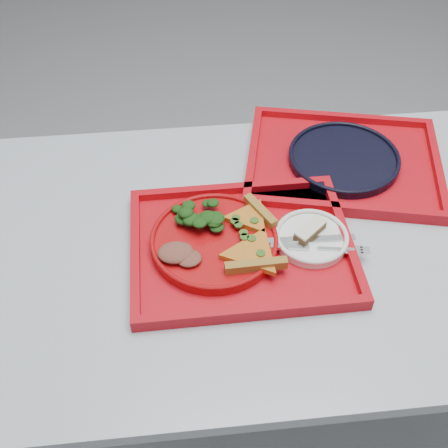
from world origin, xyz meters
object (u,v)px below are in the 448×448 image
(navy_plate, at_px, (344,159))
(dessert_bar, at_px, (310,230))
(tray_far, at_px, (343,164))
(dinner_plate, at_px, (214,242))
(tray_main, at_px, (241,249))

(navy_plate, relative_size, dessert_bar, 3.48)
(tray_far, height_order, dessert_bar, dessert_bar)
(dinner_plate, relative_size, navy_plate, 1.00)
(tray_main, bearing_deg, tray_far, 40.85)
(tray_far, relative_size, navy_plate, 1.73)
(dinner_plate, xyz_separation_m, navy_plate, (0.33, 0.23, -0.00))
(tray_far, bearing_deg, dessert_bar, -106.60)
(navy_plate, bearing_deg, tray_far, 0.00)
(tray_main, height_order, dinner_plate, dinner_plate)
(tray_far, distance_m, dinner_plate, 0.40)
(navy_plate, bearing_deg, dessert_bar, -119.64)
(dinner_plate, distance_m, navy_plate, 0.40)
(tray_far, relative_size, dessert_bar, 6.02)
(tray_far, relative_size, dinner_plate, 1.73)
(tray_main, height_order, tray_far, same)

